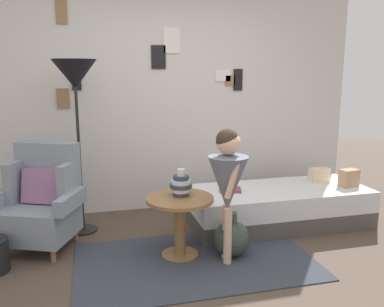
{
  "coord_description": "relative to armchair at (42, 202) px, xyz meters",
  "views": [
    {
      "loc": [
        -0.78,
        -2.69,
        1.62
      ],
      "look_at": [
        0.15,
        0.95,
        0.85
      ],
      "focal_mm": 37.37,
      "sensor_mm": 36.0,
      "label": 1
    }
  ],
  "objects": [
    {
      "name": "pillow_mid",
      "position": [
        2.95,
        0.1,
        0.04
      ],
      "size": [
        0.22,
        0.13,
        0.16
      ],
      "primitive_type": "cube",
      "rotation": [
        0.0,
        0.0,
        0.04
      ],
      "color": "beige",
      "rests_on": "daybed"
    },
    {
      "name": "pillow_head",
      "position": [
        3.17,
        -0.14,
        0.05
      ],
      "size": [
        0.21,
        0.14,
        0.19
      ],
      "primitive_type": "cube",
      "rotation": [
        0.0,
        0.0,
        0.13
      ],
      "color": "tan",
      "rests_on": "daybed"
    },
    {
      "name": "vase_striped",
      "position": [
        1.22,
        -0.47,
        0.2
      ],
      "size": [
        0.2,
        0.2,
        0.24
      ],
      "color": "#2D384C",
      "rests_on": "side_table"
    },
    {
      "name": "floor_lamp",
      "position": [
        0.35,
        0.29,
        1.09
      ],
      "size": [
        0.43,
        0.43,
        1.74
      ],
      "color": "black",
      "rests_on": "ground"
    },
    {
      "name": "ground_plane",
      "position": [
        1.26,
        -1.08,
        -0.44
      ],
      "size": [
        12.0,
        12.0,
        0.0
      ],
      "primitive_type": "plane",
      "color": "#4C3D33"
    },
    {
      "name": "person_child",
      "position": [
        1.57,
        -0.72,
        0.31
      ],
      "size": [
        0.34,
        0.34,
        1.17
      ],
      "color": "#D8AD8E",
      "rests_on": "ground"
    },
    {
      "name": "gallery_wall",
      "position": [
        1.26,
        0.87,
        0.86
      ],
      "size": [
        4.8,
        0.12,
        2.6
      ],
      "color": "silver",
      "rests_on": "ground"
    },
    {
      "name": "rug",
      "position": [
        1.3,
        -0.67,
        -0.43
      ],
      "size": [
        2.04,
        1.21,
        0.01
      ],
      "primitive_type": "cube",
      "color": "#333842",
      "rests_on": "ground"
    },
    {
      "name": "demijohn_near",
      "position": [
        1.64,
        -0.63,
        -0.27
      ],
      "size": [
        0.32,
        0.32,
        0.41
      ],
      "color": "#2D3D33",
      "rests_on": "ground"
    },
    {
      "name": "daybed",
      "position": [
        2.4,
        -0.03,
        -0.24
      ],
      "size": [
        1.9,
        0.81,
        0.4
      ],
      "color": "#4C4742",
      "rests_on": "ground"
    },
    {
      "name": "book_on_daybed",
      "position": [
        1.85,
        -0.0,
        -0.02
      ],
      "size": [
        0.26,
        0.22,
        0.03
      ],
      "primitive_type": "cube",
      "rotation": [
        0.0,
        0.0,
        -0.3
      ],
      "color": "#913352",
      "rests_on": "daybed"
    },
    {
      "name": "armchair",
      "position": [
        0.0,
        0.0,
        0.0
      ],
      "size": [
        0.89,
        0.79,
        0.97
      ],
      "color": "olive",
      "rests_on": "ground"
    },
    {
      "name": "side_table",
      "position": [
        1.2,
        -0.52,
        -0.04
      ],
      "size": [
        0.6,
        0.6,
        0.55
      ],
      "color": "olive",
      "rests_on": "ground"
    }
  ]
}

